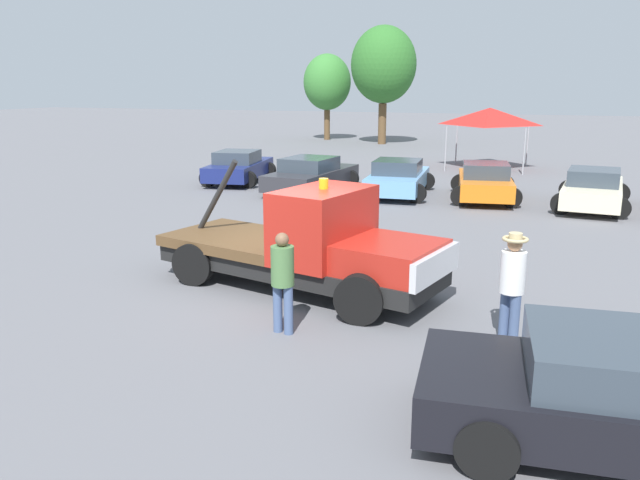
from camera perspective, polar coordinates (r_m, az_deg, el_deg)
ground_plane at (r=12.73m, az=-2.12°, el=-4.40°), size 160.00×160.00×0.00m
tow_truck at (r=12.27m, az=-0.78°, el=-0.67°), size 6.27×3.30×2.51m
foreground_car at (r=7.97m, az=27.22°, el=-12.69°), size 5.11×2.47×1.34m
person_near_truck at (r=10.23m, az=17.17°, el=-3.43°), size 0.40×0.40×1.81m
person_at_hood at (r=10.21m, az=-3.44°, el=-3.29°), size 0.38×0.38×1.71m
parked_car_navy at (r=26.64m, az=-7.44°, el=6.65°), size 2.86×4.63×1.34m
parked_car_charcoal at (r=24.05m, az=-0.79°, el=5.98°), size 2.83×4.91×1.34m
parked_car_skyblue at (r=23.42m, az=7.14°, el=5.65°), size 2.65×4.44×1.34m
parked_car_orange at (r=23.11m, az=14.83°, el=5.17°), size 2.76×4.49×1.34m
parked_car_cream at (r=22.62m, az=23.67°, el=4.28°), size 2.61×4.60×1.34m
canopy_tent_red at (r=31.85m, az=15.27°, el=10.85°), size 3.62×3.62×2.93m
tree_left at (r=43.81m, az=5.83°, el=15.63°), size 4.41×4.41×7.88m
tree_center at (r=47.06m, az=0.66°, el=14.21°), size 3.47×3.47×6.20m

